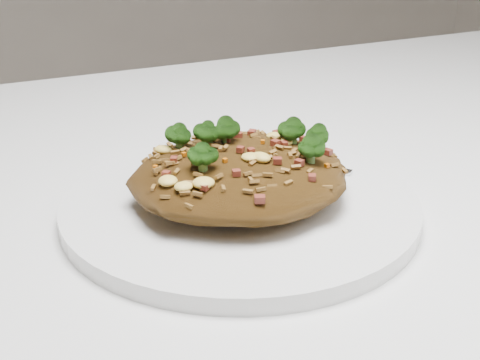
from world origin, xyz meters
The scene contains 4 objects.
dining_table centered at (0.00, 0.00, 0.66)m, with size 1.20×0.80×0.75m.
plate centered at (-0.11, -0.07, 0.76)m, with size 0.29×0.29×0.01m, color white.
fried_rice centered at (-0.11, -0.07, 0.79)m, with size 0.18×0.16×0.06m.
fork centered at (-0.04, -0.01, 0.77)m, with size 0.11×0.14×0.00m.
Camera 1 is at (-0.31, -0.52, 1.00)m, focal length 50.00 mm.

